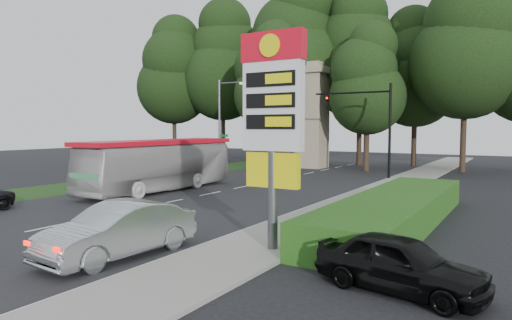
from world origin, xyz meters
The scene contains 21 objects.
ground centered at (0.00, 0.00, 0.00)m, with size 120.00×120.00×0.00m, color black.
road_surface centered at (0.00, 12.00, 0.01)m, with size 14.00×80.00×0.02m, color black.
sidewalk_right centered at (8.50, 12.00, 0.06)m, with size 3.00×80.00×0.12m, color gray.
grass_verge_left centered at (-9.50, 18.00, 0.01)m, with size 5.00×50.00×0.02m, color #193814.
hedge centered at (11.50, 8.00, 0.60)m, with size 3.00×14.00×1.20m, color #234E15.
gas_station_pylon centered at (9.20, 1.99, 4.45)m, with size 2.10×0.45×6.85m.
traffic_signal_mast centered at (5.68, 24.00, 4.67)m, with size 6.10×0.35×7.20m.
streetlight_signs centered at (-6.99, 22.01, 4.44)m, with size 2.75×0.98×8.00m.
monument centered at (-2.00, 30.00, 5.10)m, with size 3.00×3.00×10.05m.
tree_far_west centered at (-22.00, 33.00, 10.68)m, with size 8.96×8.96×17.60m.
tree_west_mid centered at (-16.00, 35.00, 11.69)m, with size 9.80×9.80×19.25m.
tree_west_near centered at (-10.00, 37.00, 10.02)m, with size 8.40×8.40×16.50m.
tree_center_left centered at (-5.00, 33.00, 12.02)m, with size 10.08×10.08×19.80m.
tree_center_right centered at (1.00, 35.00, 11.02)m, with size 9.24×9.24×18.15m.
tree_east_near centered at (6.00, 37.00, 9.68)m, with size 8.12×8.12×15.95m.
tree_east_mid centered at (11.00, 33.00, 11.35)m, with size 9.52×9.52×18.70m.
tree_monument_left centered at (-6.00, 29.00, 8.68)m, with size 7.28×7.28×14.30m.
tree_monument_right centered at (3.50, 29.50, 8.01)m, with size 6.72×6.72×13.20m.
transit_bus centered at (-3.46, 10.43, 1.57)m, with size 2.64×11.29×3.15m, color beige.
sedan_silver centered at (5.50, -0.92, 0.83)m, with size 1.75×5.01×1.65m, color #AFB3B7.
parked_car_black centered at (13.50, 0.50, 0.70)m, with size 1.64×4.08×1.39m, color black.
Camera 1 is at (16.07, -10.40, 3.94)m, focal length 32.00 mm.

